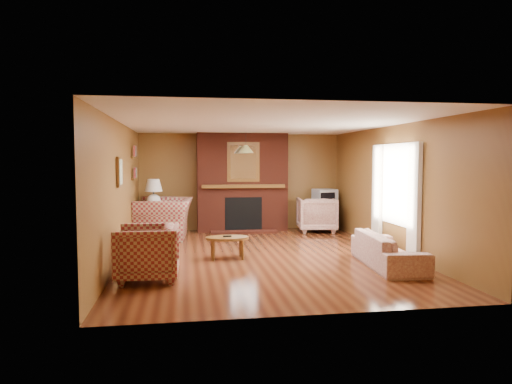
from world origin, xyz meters
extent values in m
plane|color=#4A1F10|center=(0.00, 0.00, 0.00)|extent=(6.50, 6.50, 0.00)
plane|color=white|center=(0.00, 0.00, 2.40)|extent=(6.50, 6.50, 0.00)
plane|color=brown|center=(0.00, 3.25, 1.20)|extent=(6.50, 0.00, 6.50)
plane|color=brown|center=(0.00, -3.25, 1.20)|extent=(6.50, 0.00, 6.50)
plane|color=brown|center=(-2.50, 0.00, 1.20)|extent=(0.00, 6.50, 6.50)
plane|color=brown|center=(2.50, 0.00, 1.20)|extent=(0.00, 6.50, 6.50)
cube|color=#521D11|center=(0.00, 3.00, 1.20)|extent=(2.20, 0.50, 2.40)
cube|color=black|center=(0.00, 2.77, 0.45)|extent=(0.90, 0.06, 0.80)
cube|color=#521D11|center=(0.00, 2.60, 0.03)|extent=(1.60, 0.35, 0.06)
cube|color=brown|center=(0.00, 2.73, 1.12)|extent=(2.00, 0.18, 0.08)
cube|color=brown|center=(0.00, 2.76, 1.70)|extent=(0.78, 0.05, 0.95)
cube|color=white|center=(0.00, 2.73, 1.70)|extent=(0.62, 0.02, 0.80)
cube|color=beige|center=(2.44, -0.95, 1.05)|extent=(0.08, 0.35, 2.00)
cube|color=beige|center=(2.44, 0.55, 1.05)|extent=(0.08, 0.35, 2.00)
cube|color=white|center=(2.48, -0.20, 1.30)|extent=(0.03, 1.10, 1.50)
cube|color=brown|center=(-2.47, 1.90, 1.35)|extent=(0.06, 0.55, 0.04)
cube|color=brown|center=(-2.47, 1.90, 1.80)|extent=(0.06, 0.55, 0.04)
cube|color=brown|center=(-2.47, -0.30, 1.55)|extent=(0.04, 0.40, 0.50)
cube|color=silver|center=(-2.44, -0.30, 1.55)|extent=(0.01, 0.32, 0.42)
cylinder|color=black|center=(0.00, 2.30, 2.22)|extent=(0.01, 0.01, 0.35)
cone|color=#D5B155|center=(0.00, 2.30, 2.00)|extent=(0.36, 0.36, 0.18)
imported|color=maroon|center=(-1.85, 2.18, 0.44)|extent=(1.30, 1.46, 0.89)
imported|color=maroon|center=(-1.95, -1.43, 0.41)|extent=(0.91, 0.88, 0.81)
imported|color=beige|center=(1.90, -1.14, 0.27)|extent=(0.87, 1.89, 0.54)
imported|color=beige|center=(1.78, 2.58, 0.42)|extent=(1.00, 1.02, 0.84)
ellipsoid|color=brown|center=(-0.66, -0.14, 0.37)|extent=(0.77, 0.47, 0.04)
cube|color=black|center=(-0.66, -0.14, 0.40)|extent=(0.15, 0.05, 0.02)
cylinder|color=brown|center=(-0.41, 0.01, 0.17)|extent=(0.05, 0.05, 0.34)
cylinder|color=brown|center=(-0.92, 0.01, 0.17)|extent=(0.05, 0.05, 0.34)
cylinder|color=brown|center=(-0.41, -0.30, 0.17)|extent=(0.05, 0.05, 0.34)
cylinder|color=brown|center=(-0.92, -0.30, 0.17)|extent=(0.05, 0.05, 0.34)
cube|color=brown|center=(-2.10, 2.45, 0.33)|extent=(0.50, 0.50, 0.66)
sphere|color=white|center=(-2.10, 2.45, 0.82)|extent=(0.32, 0.32, 0.32)
cylinder|color=black|center=(-2.10, 2.45, 1.00)|extent=(0.03, 0.03, 0.10)
cone|color=white|center=(-2.10, 2.45, 1.18)|extent=(0.40, 0.40, 0.28)
cube|color=black|center=(2.05, 2.80, 0.28)|extent=(0.55, 0.51, 0.56)
cube|color=#A0A2A8|center=(2.05, 2.80, 0.79)|extent=(0.57, 0.56, 0.46)
cube|color=black|center=(2.05, 2.55, 0.79)|extent=(0.38, 0.08, 0.33)
camera|label=1|loc=(-1.40, -8.12, 1.74)|focal=32.00mm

